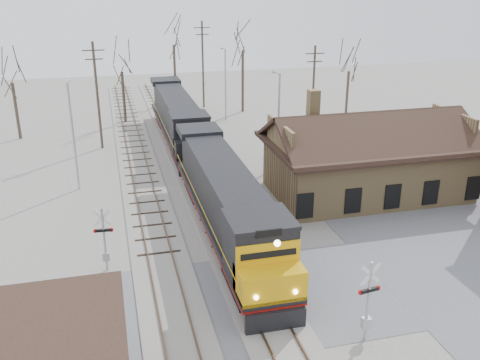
# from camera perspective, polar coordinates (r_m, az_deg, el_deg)

# --- Properties ---
(ground) EXTENTS (140.00, 140.00, 0.00)m
(ground) POSITION_cam_1_polar(r_m,az_deg,el_deg) (28.39, 2.03, -12.60)
(ground) COLOR #9C978D
(ground) RESTS_ON ground
(road) EXTENTS (60.00, 9.00, 0.03)m
(road) POSITION_cam_1_polar(r_m,az_deg,el_deg) (28.38, 2.03, -12.57)
(road) COLOR #5A5A5E
(road) RESTS_ON ground
(track_main) EXTENTS (3.40, 90.00, 0.24)m
(track_main) POSITION_cam_1_polar(r_m,az_deg,el_deg) (41.34, -3.78, -1.30)
(track_main) COLOR #9C978D
(track_main) RESTS_ON ground
(track_siding) EXTENTS (3.40, 90.00, 0.24)m
(track_siding) POSITION_cam_1_polar(r_m,az_deg,el_deg) (40.84, -9.99, -1.87)
(track_siding) COLOR #9C978D
(track_siding) RESTS_ON ground
(depot) EXTENTS (15.20, 9.31, 7.90)m
(depot) POSITION_cam_1_polar(r_m,az_deg,el_deg) (41.61, 13.39, 1.75)
(depot) COLOR #9E8051
(depot) RESTS_ON ground
(locomotive_lead) EXTENTS (3.18, 21.28, 4.73)m
(locomotive_lead) POSITION_cam_1_polar(r_m,az_deg,el_deg) (33.34, -1.36, -2.38)
(locomotive_lead) COLOR black
(locomotive_lead) RESTS_ON ground
(locomotive_trailing) EXTENTS (3.18, 21.28, 4.47)m
(locomotive_trailing) POSITION_cam_1_polar(r_m,az_deg,el_deg) (53.50, -6.61, 6.52)
(locomotive_trailing) COLOR black
(locomotive_trailing) RESTS_ON ground
(crossbuck_near) EXTENTS (1.15, 0.30, 4.05)m
(crossbuck_near) POSITION_cam_1_polar(r_m,az_deg,el_deg) (25.27, 13.49, -12.76)
(crossbuck_near) COLOR #A5A8AD
(crossbuck_near) RESTS_ON ground
(crossbuck_far) EXTENTS (1.10, 0.29, 3.85)m
(crossbuck_far) POSITION_cam_1_polar(r_m,az_deg,el_deg) (30.95, -14.25, -6.36)
(crossbuck_far) COLOR #A5A8AD
(crossbuck_far) RESTS_ON ground
(streetlight_a) EXTENTS (0.25, 2.04, 8.40)m
(streetlight_a) POSITION_cam_1_polar(r_m,az_deg,el_deg) (42.60, -17.41, 5.08)
(streetlight_a) COLOR #A5A8AD
(streetlight_a) RESTS_ON ground
(streetlight_b) EXTENTS (0.25, 2.04, 8.21)m
(streetlight_b) POSITION_cam_1_polar(r_m,az_deg,el_deg) (45.78, 4.09, 6.93)
(streetlight_b) COLOR #A5A8AD
(streetlight_b) RESTS_ON ground
(streetlight_c) EXTENTS (0.25, 2.04, 8.14)m
(streetlight_c) POSITION_cam_1_polar(r_m,az_deg,el_deg) (61.75, -1.59, 10.60)
(streetlight_c) COLOR #A5A8AD
(streetlight_c) RESTS_ON ground
(utility_pole_a) EXTENTS (2.00, 0.24, 10.13)m
(utility_pole_a) POSITION_cam_1_polar(r_m,az_deg,el_deg) (52.56, -14.97, 8.84)
(utility_pole_a) COLOR #382D23
(utility_pole_a) RESTS_ON ground
(utility_pole_b) EXTENTS (2.00, 0.24, 10.61)m
(utility_pole_b) POSITION_cam_1_polar(r_m,az_deg,el_deg) (68.01, -3.98, 12.32)
(utility_pole_b) COLOR #382D23
(utility_pole_b) RESTS_ON ground
(utility_pole_c) EXTENTS (2.00, 0.24, 9.20)m
(utility_pole_c) POSITION_cam_1_polar(r_m,az_deg,el_deg) (56.14, 7.82, 9.60)
(utility_pole_c) COLOR #382D23
(utility_pole_c) RESTS_ON ground
(tree_a) EXTENTS (3.83, 3.83, 9.38)m
(tree_a) POSITION_cam_1_polar(r_m,az_deg,el_deg) (58.30, -23.26, 10.39)
(tree_a) COLOR #382D23
(tree_a) RESTS_ON ground
(tree_b) EXTENTS (3.85, 3.85, 9.43)m
(tree_b) POSITION_cam_1_polar(r_m,az_deg,el_deg) (61.32, -12.57, 12.05)
(tree_b) COLOR #382D23
(tree_b) RESTS_ON ground
(tree_c) EXTENTS (4.96, 4.96, 12.15)m
(tree_c) POSITION_cam_1_polar(r_m,az_deg,el_deg) (70.70, -7.13, 15.09)
(tree_c) COLOR #382D23
(tree_c) RESTS_ON ground
(tree_d) EXTENTS (4.94, 4.94, 12.09)m
(tree_d) POSITION_cam_1_polar(r_m,az_deg,el_deg) (65.11, 0.30, 14.72)
(tree_d) COLOR #382D23
(tree_d) RESTS_ON ground
(tree_e) EXTENTS (3.51, 3.51, 8.59)m
(tree_e) POSITION_cam_1_polar(r_m,az_deg,el_deg) (64.75, 11.59, 12.03)
(tree_e) COLOR #382D23
(tree_e) RESTS_ON ground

